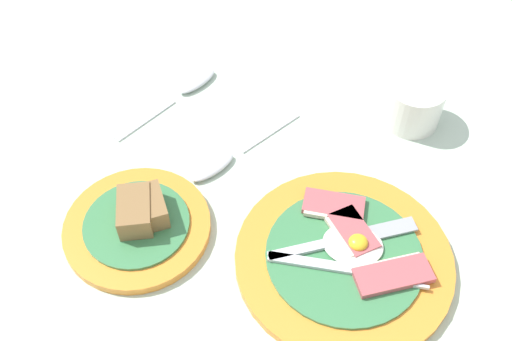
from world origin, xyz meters
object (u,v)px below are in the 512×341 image
Objects in this scene: bread_plate at (138,222)px; teaspoon_by_saucer at (184,91)px; breakfast_plate at (345,256)px; teaspoon_near_cup at (228,157)px; sugar_cup at (414,103)px.

teaspoon_by_saucer is at bearing 93.32° from bread_plate.
breakfast_plate reaches higher than teaspoon_near_cup.
sugar_cup is at bearing 154.54° from teaspoon_near_cup.
teaspoon_by_saucer is at bearing -103.99° from teaspoon_near_cup.
teaspoon_by_saucer is 0.15m from teaspoon_near_cup.
bread_plate reaches higher than teaspoon_near_cup.
sugar_cup is at bearing 75.57° from breakfast_plate.
sugar_cup is (0.07, 0.25, 0.03)m from breakfast_plate.
sugar_cup is 0.34m from teaspoon_by_saucer.
teaspoon_by_saucer is at bearing 138.19° from breakfast_plate.
sugar_cup reaches higher than teaspoon_by_saucer.
bread_plate is 1.09× the size of teaspoon_near_cup.
bread_plate reaches higher than breakfast_plate.
bread_plate reaches higher than teaspoon_by_saucer.
breakfast_plate is at bearing 90.67° from teaspoon_near_cup.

